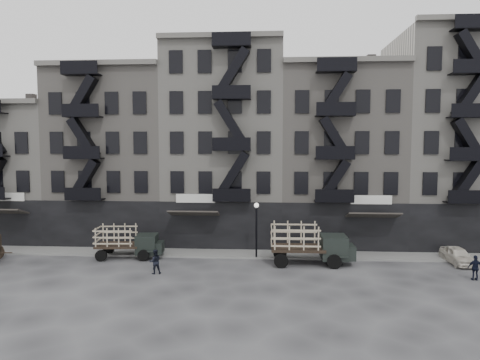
# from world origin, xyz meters

# --- Properties ---
(ground) EXTENTS (140.00, 140.00, 0.00)m
(ground) POSITION_xyz_m (0.00, 0.00, 0.00)
(ground) COLOR #38383A
(ground) RESTS_ON ground
(sidewalk) EXTENTS (55.00, 2.50, 0.15)m
(sidewalk) POSITION_xyz_m (0.00, 3.75, 0.07)
(sidewalk) COLOR slate
(sidewalk) RESTS_ON ground
(building_west) EXTENTS (10.00, 11.35, 13.20)m
(building_west) POSITION_xyz_m (-20.00, 9.83, 6.00)
(building_west) COLOR #A6A298
(building_west) RESTS_ON ground
(building_midwest) EXTENTS (10.00, 11.35, 16.20)m
(building_midwest) POSITION_xyz_m (-10.00, 9.83, 7.50)
(building_midwest) COLOR gray
(building_midwest) RESTS_ON ground
(building_center) EXTENTS (10.00, 11.35, 18.20)m
(building_center) POSITION_xyz_m (-0.00, 9.82, 8.50)
(building_center) COLOR #A6A298
(building_center) RESTS_ON ground
(building_mideast) EXTENTS (10.00, 11.35, 16.20)m
(building_mideast) POSITION_xyz_m (10.00, 9.83, 7.50)
(building_mideast) COLOR gray
(building_mideast) RESTS_ON ground
(building_east) EXTENTS (10.00, 11.35, 19.20)m
(building_east) POSITION_xyz_m (20.00, 9.82, 9.00)
(building_east) COLOR #A6A298
(building_east) RESTS_ON ground
(lamp_post) EXTENTS (0.36, 0.36, 4.28)m
(lamp_post) POSITION_xyz_m (3.00, 2.60, 2.78)
(lamp_post) COLOR black
(lamp_post) RESTS_ON ground
(stake_truck_west) EXTENTS (5.13, 2.43, 2.50)m
(stake_truck_west) POSITION_xyz_m (-6.81, 2.23, 1.43)
(stake_truck_west) COLOR black
(stake_truck_west) RESTS_ON ground
(stake_truck_east) EXTENTS (5.95, 2.52, 2.97)m
(stake_truck_east) POSITION_xyz_m (6.86, 1.41, 1.69)
(stake_truck_east) COLOR black
(stake_truck_east) RESTS_ON ground
(car_east) EXTENTS (1.57, 3.62, 1.22)m
(car_east) POSITION_xyz_m (17.64, 2.27, 0.61)
(car_east) COLOR beige
(car_east) RESTS_ON ground
(pedestrian_mid) EXTENTS (0.97, 0.87, 1.65)m
(pedestrian_mid) POSITION_xyz_m (-3.66, -1.61, 0.82)
(pedestrian_mid) COLOR black
(pedestrian_mid) RESTS_ON ground
(policeman) EXTENTS (0.95, 0.42, 1.61)m
(policeman) POSITION_xyz_m (17.07, -1.64, 0.80)
(policeman) COLOR black
(policeman) RESTS_ON ground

